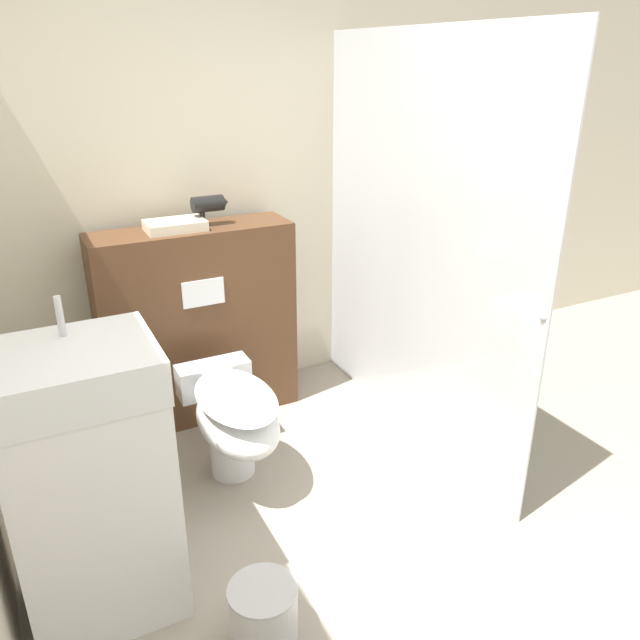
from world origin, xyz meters
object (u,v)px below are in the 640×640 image
at_px(toilet, 233,418).
at_px(waste_bin, 264,615).
at_px(sink_vanity, 92,485).
at_px(hair_drier, 209,204).

bearing_deg(toilet, waste_bin, -103.93).
distance_m(toilet, sink_vanity, 0.87).
height_order(sink_vanity, hair_drier, hair_drier).
distance_m(sink_vanity, waste_bin, 0.75).
distance_m(sink_vanity, hair_drier, 1.59).
distance_m(toilet, waste_bin, 0.98).
xyz_separation_m(sink_vanity, waste_bin, (0.45, -0.44, -0.41)).
height_order(sink_vanity, waste_bin, sink_vanity).
relative_size(sink_vanity, hair_drier, 6.19).
bearing_deg(waste_bin, hair_drier, 76.33).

